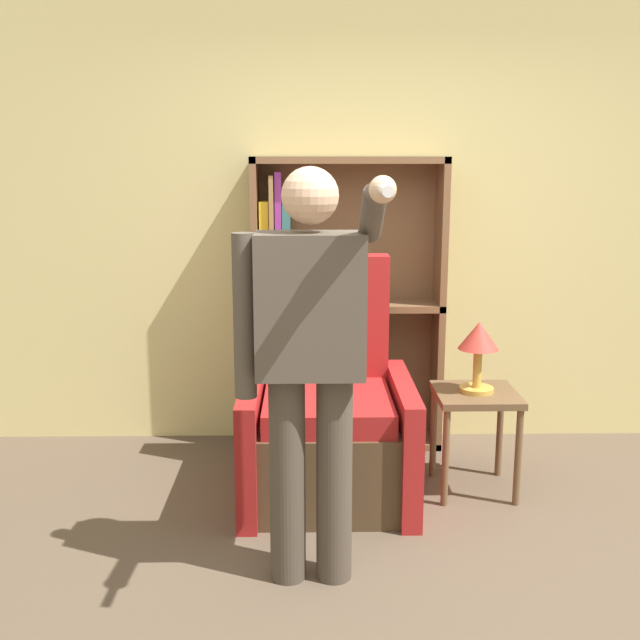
% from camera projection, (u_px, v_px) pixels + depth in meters
% --- Properties ---
extents(ground_plane, '(14.00, 14.00, 0.00)m').
position_uv_depth(ground_plane, '(424.00, 620.00, 2.90)').
color(ground_plane, brown).
extents(wall_back, '(8.00, 0.06, 2.80)m').
position_uv_depth(wall_back, '(380.00, 218.00, 4.59)').
color(wall_back, '#DBCC84').
rests_on(wall_back, ground_plane).
extents(bookcase, '(1.15, 0.28, 1.77)m').
position_uv_depth(bookcase, '(328.00, 309.00, 4.55)').
color(bookcase, brown).
rests_on(bookcase, ground_plane).
extents(armchair, '(0.89, 0.87, 1.24)m').
position_uv_depth(armchair, '(327.00, 423.00, 3.96)').
color(armchair, '#4C3823').
rests_on(armchair, ground_plane).
extents(person_standing, '(0.58, 0.78, 1.72)m').
position_uv_depth(person_standing, '(310.00, 353.00, 2.99)').
color(person_standing, '#473D33').
rests_on(person_standing, ground_plane).
extents(side_table, '(0.43, 0.43, 0.55)m').
position_uv_depth(side_table, '(475.00, 409.00, 3.96)').
color(side_table, brown).
rests_on(side_table, ground_plane).
extents(table_lamp, '(0.21, 0.21, 0.38)m').
position_uv_depth(table_lamp, '(479.00, 343.00, 3.88)').
color(table_lamp, gold).
rests_on(table_lamp, side_table).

